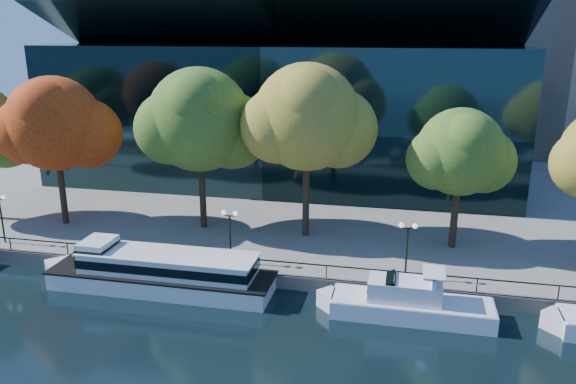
% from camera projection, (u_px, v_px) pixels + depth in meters
% --- Properties ---
extents(ground, '(160.00, 160.00, 0.00)m').
position_uv_depth(ground, '(244.00, 306.00, 37.25)').
color(ground, black).
rests_on(ground, ground).
extents(promenade, '(90.00, 67.08, 1.00)m').
position_uv_depth(promenade, '(325.00, 169.00, 71.23)').
color(promenade, slate).
rests_on(promenade, ground).
extents(railing, '(88.20, 0.08, 0.99)m').
position_uv_depth(railing, '(257.00, 260.00, 39.76)').
color(railing, black).
rests_on(railing, promenade).
extents(convention_building, '(50.00, 24.57, 21.43)m').
position_uv_depth(convention_building, '(287.00, 110.00, 65.48)').
color(convention_building, black).
rests_on(convention_building, ground).
extents(tour_boat, '(17.48, 3.90, 3.32)m').
position_uv_depth(tour_boat, '(156.00, 270.00, 39.34)').
color(tour_boat, silver).
rests_on(tour_boat, ground).
extents(cruiser_near, '(11.24, 2.89, 3.26)m').
position_uv_depth(cruiser_near, '(405.00, 302.00, 35.62)').
color(cruiser_near, silver).
rests_on(cruiser_near, ground).
extents(tree_1, '(10.05, 8.24, 12.94)m').
position_uv_depth(tree_1, '(56.00, 126.00, 47.55)').
color(tree_1, black).
rests_on(tree_1, promenade).
extents(tree_2, '(10.82, 8.87, 13.75)m').
position_uv_depth(tree_2, '(201.00, 122.00, 46.38)').
color(tree_2, black).
rests_on(tree_2, promenade).
extents(tree_3, '(10.71, 8.78, 14.23)m').
position_uv_depth(tree_3, '(309.00, 120.00, 44.34)').
color(tree_3, black).
rests_on(tree_3, promenade).
extents(tree_4, '(8.37, 6.86, 11.05)m').
position_uv_depth(tree_4, '(462.00, 154.00, 42.43)').
color(tree_4, black).
rests_on(tree_4, promenade).
extents(lamp_0, '(1.26, 0.36, 4.03)m').
position_uv_depth(lamp_0, '(0.00, 207.00, 44.69)').
color(lamp_0, black).
rests_on(lamp_0, promenade).
extents(lamp_1, '(1.26, 0.36, 4.03)m').
position_uv_depth(lamp_1, '(230.00, 224.00, 40.82)').
color(lamp_1, black).
rests_on(lamp_1, promenade).
extents(lamp_2, '(1.26, 0.36, 4.03)m').
position_uv_depth(lamp_2, '(408.00, 238.00, 38.26)').
color(lamp_2, black).
rests_on(lamp_2, promenade).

